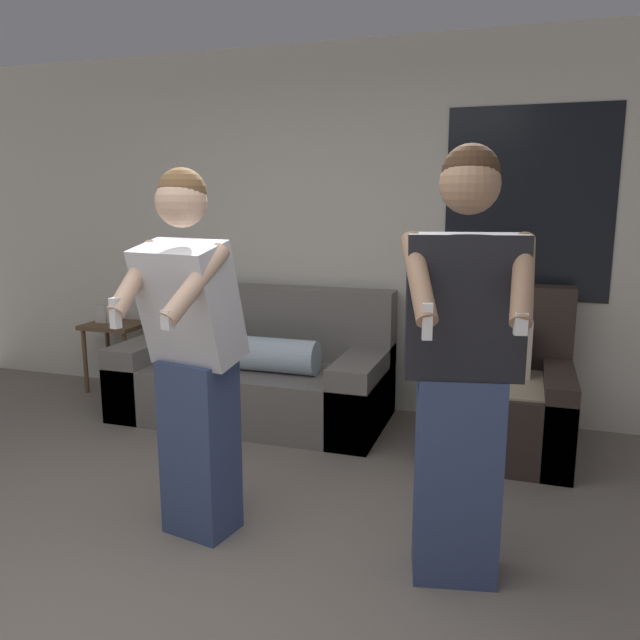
{
  "coord_description": "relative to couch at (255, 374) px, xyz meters",
  "views": [
    {
      "loc": [
        1.31,
        -1.66,
        1.59
      ],
      "look_at": [
        0.5,
        0.83,
        1.08
      ],
      "focal_mm": 35.0,
      "sensor_mm": 36.0,
      "label": 1
    }
  ],
  "objects": [
    {
      "name": "wall_back",
      "position": [
        0.55,
        0.47,
        1.04
      ],
      "size": [
        6.85,
        0.07,
        2.7
      ],
      "color": "beige",
      "rests_on": "ground_plane"
    },
    {
      "name": "couch",
      "position": [
        0.0,
        0.0,
        0.0
      ],
      "size": [
        1.95,
        0.9,
        0.93
      ],
      "color": "slate",
      "rests_on": "ground_plane"
    },
    {
      "name": "armchair",
      "position": [
        1.74,
        -0.04,
        0.02
      ],
      "size": [
        0.88,
        0.91,
        1.02
      ],
      "color": "#332823",
      "rests_on": "ground_plane"
    },
    {
      "name": "side_table",
      "position": [
        -1.37,
        0.22,
        0.16
      ],
      "size": [
        0.47,
        0.38,
        0.72
      ],
      "color": "brown",
      "rests_on": "ground_plane"
    },
    {
      "name": "person_left",
      "position": [
        0.42,
        -1.62,
        0.57
      ],
      "size": [
        0.48,
        0.57,
        1.72
      ],
      "color": "#384770",
      "rests_on": "ground_plane"
    },
    {
      "name": "person_right",
      "position": [
        1.63,
        -1.58,
        0.6
      ],
      "size": [
        0.52,
        0.52,
        1.8
      ],
      "color": "#384770",
      "rests_on": "ground_plane"
    }
  ]
}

